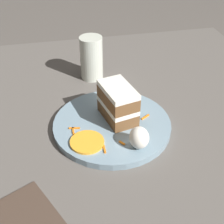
{
  "coord_description": "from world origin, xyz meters",
  "views": [
    {
      "loc": [
        0.61,
        -0.11,
        0.51
      ],
      "look_at": [
        0.05,
        0.01,
        0.08
      ],
      "focal_mm": 50.0,
      "sensor_mm": 36.0,
      "label": 1
    }
  ],
  "objects": [
    {
      "name": "ground_plane",
      "position": [
        0.0,
        0.0,
        0.0
      ],
      "size": [
        6.0,
        6.0,
        0.0
      ],
      "primitive_type": "plane",
      "color": "#4C4742",
      "rests_on": "ground"
    },
    {
      "name": "dining_table",
      "position": [
        0.0,
        0.0,
        0.02
      ],
      "size": [
        0.95,
        1.06,
        0.04
      ],
      "primitive_type": "cube",
      "color": "#56514C",
      "rests_on": "ground"
    },
    {
      "name": "plate",
      "position": [
        0.05,
        0.01,
        0.05
      ],
      "size": [
        0.28,
        0.28,
        0.02
      ],
      "primitive_type": "cylinder",
      "color": "gray",
      "rests_on": "dining_table"
    },
    {
      "name": "cake_slice",
      "position": [
        0.04,
        0.03,
        0.1
      ],
      "size": [
        0.11,
        0.08,
        0.08
      ],
      "rotation": [
        0.0,
        0.0,
        1.8
      ],
      "color": "brown",
      "rests_on": "plate"
    },
    {
      "name": "cream_dollop",
      "position": [
        0.14,
        0.05,
        0.08
      ],
      "size": [
        0.05,
        0.04,
        0.05
      ],
      "primitive_type": "ellipsoid",
      "color": "white",
      "rests_on": "plate"
    },
    {
      "name": "orange_garnish",
      "position": [
        0.11,
        -0.06,
        0.06
      ],
      "size": [
        0.07,
        0.07,
        0.01
      ],
      "primitive_type": "cylinder",
      "color": "orange",
      "rests_on": "plate"
    },
    {
      "name": "carrot_shreds_scatter",
      "position": [
        0.09,
        -0.0,
        0.06
      ],
      "size": [
        0.11,
        0.2,
        0.0
      ],
      "color": "orange",
      "rests_on": "plate"
    },
    {
      "name": "drinking_glass",
      "position": [
        -0.19,
        -0.0,
        0.09
      ],
      "size": [
        0.06,
        0.06,
        0.13
      ],
      "color": "beige",
      "rests_on": "dining_table"
    }
  ]
}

